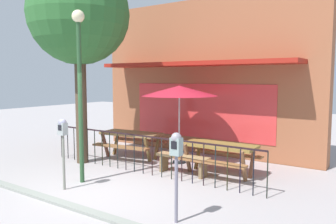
# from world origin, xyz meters

# --- Properties ---
(ground) EXTENTS (40.00, 40.00, 0.00)m
(ground) POSITION_xyz_m (0.00, 0.00, 0.00)
(ground) COLOR #A29B9C
(pub_storefront) EXTENTS (7.47, 1.51, 4.82)m
(pub_storefront) POSITION_xyz_m (0.00, 4.76, 2.41)
(pub_storefront) COLOR brown
(pub_storefront) RESTS_ON ground
(patio_fence_front) EXTENTS (6.30, 0.04, 0.97)m
(patio_fence_front) POSITION_xyz_m (0.00, 1.67, 0.66)
(patio_fence_front) COLOR black
(patio_fence_front) RESTS_ON ground
(picnic_table_left) EXTENTS (1.95, 1.57, 0.79)m
(picnic_table_left) POSITION_xyz_m (-1.35, 2.79, 0.61)
(picnic_table_left) COLOR olive
(picnic_table_left) RESTS_ON ground
(picnic_table_right) EXTENTS (1.83, 1.39, 0.79)m
(picnic_table_right) POSITION_xyz_m (1.62, 2.65, 0.61)
(picnic_table_right) COLOR olive
(picnic_table_right) RESTS_ON ground
(patio_umbrella) EXTENTS (2.12, 2.12, 2.17)m
(patio_umbrella) POSITION_xyz_m (0.15, 3.11, 2.02)
(patio_umbrella) COLOR black
(patio_umbrella) RESTS_ON ground
(patio_bench) EXTENTS (1.41, 0.35, 0.48)m
(patio_bench) POSITION_xyz_m (0.85, 2.18, 0.35)
(patio_bench) COLOR #9E7C50
(patio_bench) RESTS_ON ground
(parking_meter_near) EXTENTS (0.18, 0.17, 1.53)m
(parking_meter_near) POSITION_xyz_m (-0.62, -0.25, 1.18)
(parking_meter_near) COLOR gray
(parking_meter_near) RESTS_ON ground
(parking_meter_far) EXTENTS (0.18, 0.17, 1.51)m
(parking_meter_far) POSITION_xyz_m (2.27, -0.30, 1.16)
(parking_meter_far) COLOR slate
(parking_meter_far) RESTS_ON ground
(street_tree) EXTENTS (2.76, 2.76, 5.50)m
(street_tree) POSITION_xyz_m (-2.13, 1.59, 4.08)
(street_tree) COLOR #493929
(street_tree) RESTS_ON ground
(street_lamp) EXTENTS (0.28, 0.28, 3.87)m
(street_lamp) POSITION_xyz_m (-0.71, 0.33, 2.53)
(street_lamp) COLOR #284E2B
(street_lamp) RESTS_ON ground
(curb_edge) EXTENTS (10.46, 0.20, 0.11)m
(curb_edge) POSITION_xyz_m (0.00, -0.85, 0.00)
(curb_edge) COLOR gray
(curb_edge) RESTS_ON ground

